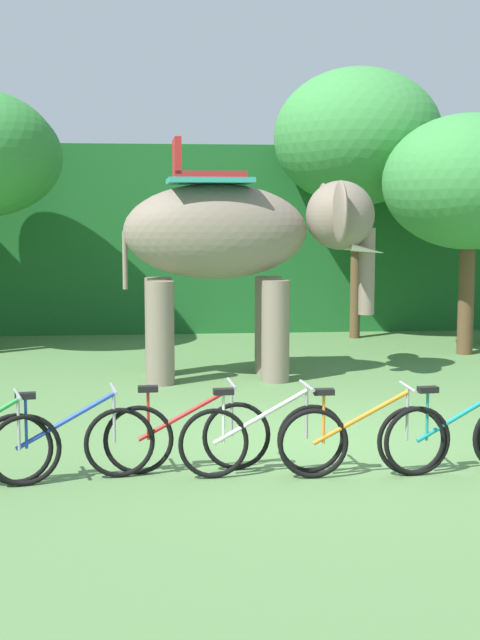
# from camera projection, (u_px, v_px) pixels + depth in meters

# --- Properties ---
(ground_plane) EXTENTS (80.00, 80.00, 0.00)m
(ground_plane) POSITION_uv_depth(u_px,v_px,m) (307.00, 440.00, 10.36)
(ground_plane) COLOR #567F47
(foliage_hedge) EXTENTS (36.00, 6.00, 4.12)m
(foliage_hedge) POSITION_uv_depth(u_px,v_px,m) (224.00, 237.00, 22.41)
(foliage_hedge) COLOR #1E6028
(foliage_hedge) RESTS_ON ground
(tree_right) EXTENTS (3.49, 3.49, 5.63)m
(tree_right) POSITION_uv_depth(u_px,v_px,m) (358.00, 137.00, 18.47)
(tree_right) COLOR brown
(tree_right) RESTS_ON ground
(tree_far_right) EXTENTS (3.20, 3.20, 4.46)m
(tree_far_right) POSITION_uv_depth(u_px,v_px,m) (469.00, 183.00, 16.40)
(tree_far_right) COLOR brown
(tree_far_right) RESTS_ON ground
(elephant) EXTENTS (4.15, 2.08, 3.78)m
(elephant) POSITION_uv_depth(u_px,v_px,m) (237.00, 241.00, 14.05)
(elephant) COLOR gray
(elephant) RESTS_ON ground
(bike_blue) EXTENTS (1.70, 0.52, 0.92)m
(bike_blue) POSITION_uv_depth(u_px,v_px,m) (68.00, 443.00, 8.73)
(bike_blue) COLOR black
(bike_blue) RESTS_ON ground
(bike_red) EXTENTS (1.71, 0.52, 0.92)m
(bike_red) POSITION_uv_depth(u_px,v_px,m) (188.00, 435.00, 9.04)
(bike_red) COLOR black
(bike_red) RESTS_ON ground
(bike_white) EXTENTS (1.71, 0.52, 0.92)m
(bike_white) POSITION_uv_depth(u_px,v_px,m) (263.00, 438.00, 8.91)
(bike_white) COLOR black
(bike_white) RESTS_ON ground
(bike_orange) EXTENTS (1.71, 0.52, 0.92)m
(bike_orange) POSITION_uv_depth(u_px,v_px,m) (362.00, 439.00, 8.87)
(bike_orange) COLOR black
(bike_orange) RESTS_ON ground
(bike_teal) EXTENTS (1.70, 0.52, 0.92)m
(bike_teal) POSITION_uv_depth(u_px,v_px,m) (463.00, 435.00, 9.02)
(bike_teal) COLOR black
(bike_teal) RESTS_ON ground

